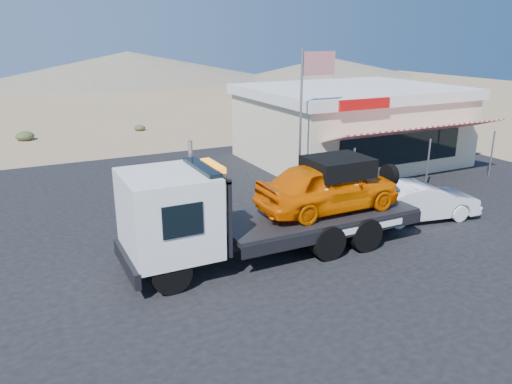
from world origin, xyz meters
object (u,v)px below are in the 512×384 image
white_sedan (421,201)px  jerky_store (350,124)px  flagpole (306,107)px  tow_truck (269,203)px

white_sedan → jerky_store: jerky_store is taller
white_sedan → jerky_store: size_ratio=0.40×
jerky_store → flagpole: (-5.57, -4.47, 1.77)m
tow_truck → white_sedan: size_ratio=2.20×
tow_truck → jerky_store: 12.76m
white_sedan → jerky_store: 9.09m
jerky_store → flagpole: bearing=-141.2°
white_sedan → jerky_store: bearing=-8.8°
tow_truck → jerky_store: jerky_store is taller
tow_truck → white_sedan: 6.44m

